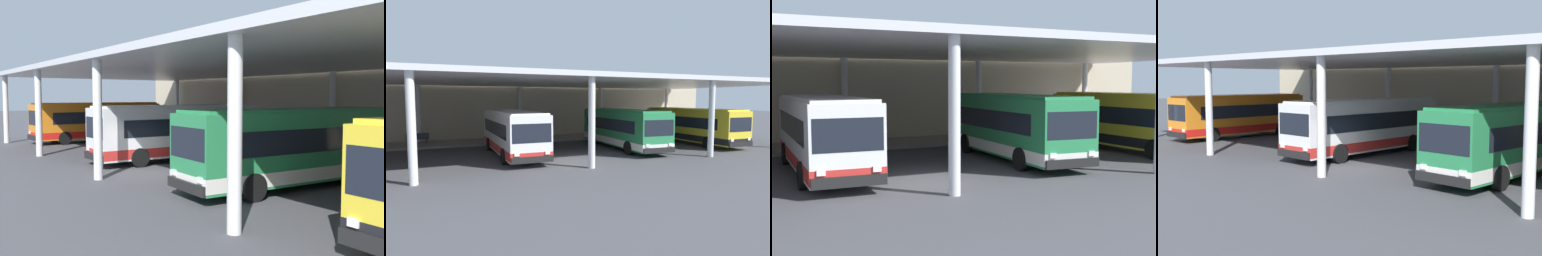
% 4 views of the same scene
% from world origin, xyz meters
% --- Properties ---
extents(ground_plane, '(200.00, 200.00, 0.00)m').
position_xyz_m(ground_plane, '(0.00, 0.00, 0.00)').
color(ground_plane, '#47474C').
extents(platform_kerb, '(42.00, 4.50, 0.18)m').
position_xyz_m(platform_kerb, '(0.00, 11.75, 0.09)').
color(platform_kerb, gray).
rests_on(platform_kerb, ground).
extents(station_building_facade, '(48.00, 1.60, 7.08)m').
position_xyz_m(station_building_facade, '(0.00, 15.00, 3.54)').
color(station_building_facade, '#C1B293').
rests_on(station_building_facade, ground).
extents(canopy_shelter, '(40.00, 17.00, 5.55)m').
position_xyz_m(canopy_shelter, '(0.00, 5.50, 5.29)').
color(canopy_shelter, silver).
rests_on(canopy_shelter, ground).
extents(bus_second_bay, '(2.87, 10.58, 3.17)m').
position_xyz_m(bus_second_bay, '(-3.10, 3.83, 1.66)').
color(bus_second_bay, white).
rests_on(bus_second_bay, ground).
extents(bus_middle_bay, '(3.21, 10.67, 3.17)m').
position_xyz_m(bus_middle_bay, '(5.92, 3.64, 1.66)').
color(bus_middle_bay, '#28844C').
rests_on(bus_middle_bay, ground).
extents(bus_far_bay, '(2.83, 10.57, 3.17)m').
position_xyz_m(bus_far_bay, '(13.28, 3.54, 1.66)').
color(bus_far_bay, yellow).
rests_on(bus_far_bay, ground).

